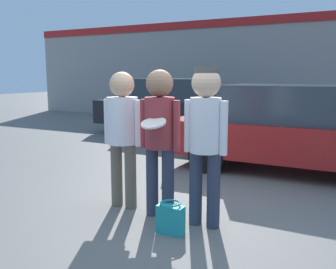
{
  "coord_description": "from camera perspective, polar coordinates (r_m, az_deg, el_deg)",
  "views": [
    {
      "loc": [
        1.82,
        -3.91,
        1.73
      ],
      "look_at": [
        -0.32,
        0.18,
        1.0
      ],
      "focal_mm": 40.0,
      "sensor_mm": 36.0,
      "label": 1
    }
  ],
  "objects": [
    {
      "name": "ground_plane",
      "position": [
        4.65,
        2.51,
        -12.82
      ],
      "size": [
        56.0,
        56.0,
        0.0
      ],
      "primitive_type": "plane",
      "color": "#66635E"
    },
    {
      "name": "storefront_building",
      "position": [
        13.84,
        20.3,
        9.3
      ],
      "size": [
        24.0,
        0.22,
        3.8
      ],
      "color": "gray",
      "rests_on": "ground"
    },
    {
      "name": "person_left",
      "position": [
        4.85,
        -6.93,
        1.25
      ],
      "size": [
        0.57,
        0.4,
        1.77
      ],
      "color": "#665B4C",
      "rests_on": "ground"
    },
    {
      "name": "person_middle_with_frisbee",
      "position": [
        4.47,
        -1.27,
        0.79
      ],
      "size": [
        0.53,
        0.59,
        1.8
      ],
      "color": "#2D3347",
      "rests_on": "ground"
    },
    {
      "name": "person_right",
      "position": [
        4.2,
        5.72,
        0.55
      ],
      "size": [
        0.52,
        0.35,
        1.82
      ],
      "color": "#2D3347",
      "rests_on": "ground"
    },
    {
      "name": "parked_car_near",
      "position": [
        7.15,
        18.41,
        0.89
      ],
      "size": [
        4.28,
        1.97,
        1.56
      ],
      "color": "maroon",
      "rests_on": "ground"
    },
    {
      "name": "parked_car_far",
      "position": [
        10.96,
        0.66,
        4.23
      ],
      "size": [
        4.51,
        1.77,
        1.63
      ],
      "color": "black",
      "rests_on": "ground"
    },
    {
      "name": "shrub",
      "position": [
        14.35,
        1.54,
        4.78
      ],
      "size": [
        1.34,
        1.34,
        1.34
      ],
      "color": "#2D6B33",
      "rests_on": "ground"
    },
    {
      "name": "handbag",
      "position": [
        4.21,
        0.38,
        -12.68
      ],
      "size": [
        0.3,
        0.23,
        0.36
      ],
      "color": "teal",
      "rests_on": "ground"
    }
  ]
}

